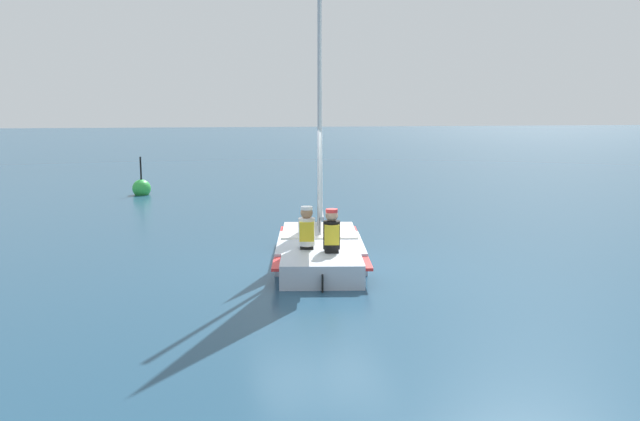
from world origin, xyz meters
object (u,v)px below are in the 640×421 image
at_px(sailboat_main, 320,218).
at_px(buoy_marker, 142,188).
at_px(sailor_helm, 307,236).
at_px(sailor_crew, 332,239).

relative_size(sailboat_main, buoy_marker, 4.14).
bearing_deg(sailboat_main, buoy_marker, 30.64).
relative_size(sailor_helm, sailor_crew, 1.00).
bearing_deg(sailor_crew, sailboat_main, 12.00).
distance_m(sailboat_main, buoy_marker, 11.96).
bearing_deg(sailor_helm, sailboat_main, -23.80).
distance_m(sailor_helm, sailor_crew, 0.54).
distance_m(sailboat_main, sailor_helm, 0.66).
xyz_separation_m(sailor_crew, buoy_marker, (-12.35, -3.35, -0.40)).
xyz_separation_m(sailboat_main, sailor_crew, (0.90, -0.03, -0.23)).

